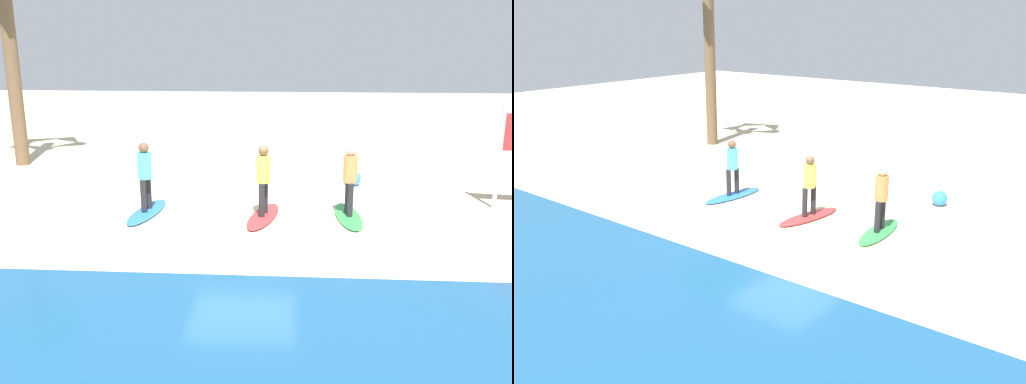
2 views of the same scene
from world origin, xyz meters
TOP-DOWN VIEW (x-y plane):
  - ground_plane at (0.00, 0.00)m, footprint 60.00×60.00m
  - surfboard_green at (-2.45, -0.55)m, footprint 0.71×2.14m
  - surfer_green at (-2.45, -0.55)m, footprint 0.32×0.46m
  - surfboard_red at (-0.46, -0.41)m, footprint 0.95×2.17m
  - surfer_red at (-0.46, -0.41)m, footprint 0.32×0.45m
  - surfboard_blue at (2.34, -0.56)m, footprint 0.80×2.15m
  - surfer_blue at (2.34, -0.56)m, footprint 0.32×0.46m
  - beach_ball at (-2.84, -3.52)m, footprint 0.43×0.43m

SIDE VIEW (x-z plane):
  - ground_plane at x=0.00m, z-range 0.00..0.00m
  - surfboard_green at x=-2.45m, z-range 0.00..0.09m
  - surfboard_red at x=-0.46m, z-range 0.00..0.09m
  - surfboard_blue at x=2.34m, z-range 0.00..0.09m
  - beach_ball at x=-2.84m, z-range 0.00..0.43m
  - surfer_green at x=-2.45m, z-range 0.22..1.86m
  - surfer_red at x=-0.46m, z-range 0.22..1.86m
  - surfer_blue at x=2.34m, z-range 0.22..1.86m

